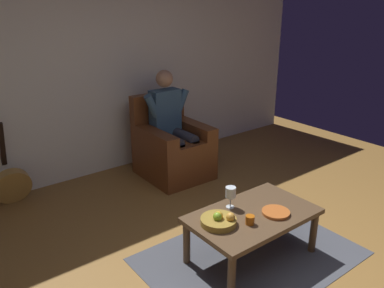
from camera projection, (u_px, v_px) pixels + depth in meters
wall_back at (97, 57)px, 4.50m from camera, size 6.32×0.06×2.80m
rug at (250, 256)px, 3.29m from camera, size 1.75×1.24×0.01m
armchair at (172, 149)px, 4.72m from camera, size 0.72×0.81×0.97m
person_seated at (171, 122)px, 4.60m from camera, size 0.62×0.62×1.26m
coffee_table at (253, 219)px, 3.16m from camera, size 1.04×0.63×0.41m
guitar at (11, 183)px, 4.09m from camera, size 0.39×0.33×1.01m
wine_glass_near at (231, 193)px, 3.19m from camera, size 0.09×0.09×0.18m
fruit_bowl at (219, 220)px, 2.98m from camera, size 0.28×0.28×0.11m
decorative_dish at (276, 212)px, 3.13m from camera, size 0.22×0.22×0.02m
candle_jar at (250, 220)px, 2.98m from camera, size 0.07×0.07×0.07m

